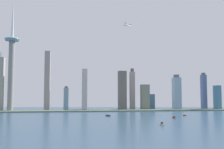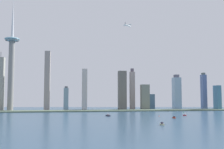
% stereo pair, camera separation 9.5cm
% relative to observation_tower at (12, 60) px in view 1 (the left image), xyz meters
% --- Properties ---
extents(ground_plane, '(6000.00, 6000.00, 0.00)m').
position_rel_observation_tower_xyz_m(ground_plane, '(272.10, -465.37, -141.75)').
color(ground_plane, '#304E68').
extents(waterfront_pier, '(913.83, 59.03, 2.78)m').
position_rel_observation_tower_xyz_m(waterfront_pier, '(272.10, -27.53, -140.36)').
color(waterfront_pier, '#556853').
rests_on(waterfront_pier, ground).
extents(observation_tower, '(41.43, 41.43, 323.26)m').
position_rel_observation_tower_xyz_m(observation_tower, '(0.00, 0.00, 0.00)').
color(observation_tower, gray).
rests_on(observation_tower, ground).
extents(skyscraper_0, '(14.61, 14.55, 128.18)m').
position_rel_observation_tower_xyz_m(skyscraper_0, '(355.07, 40.52, -80.94)').
color(skyscraper_0, '#9E8F8A').
rests_on(skyscraper_0, ground).
extents(skyscraper_1, '(12.63, 27.07, 74.32)m').
position_rel_observation_tower_xyz_m(skyscraper_1, '(608.82, -14.38, -104.59)').
color(skyscraper_1, teal).
rests_on(skyscraper_1, ground).
extents(skyscraper_2, '(14.59, 12.60, 71.76)m').
position_rel_observation_tower_xyz_m(skyscraper_2, '(150.87, 57.19, -107.38)').
color(skyscraper_2, '#7393A1').
rests_on(skyscraper_2, ground).
extents(skyscraper_3, '(21.38, 19.73, 168.25)m').
position_rel_observation_tower_xyz_m(skyscraper_3, '(-34.15, 21.54, -65.62)').
color(skyscraper_3, '#9A998D').
rests_on(skyscraper_3, ground).
extents(skyscraper_4, '(24.92, 20.38, 76.98)m').
position_rel_observation_tower_xyz_m(skyscraper_4, '(389.27, 17.35, -103.26)').
color(skyscraper_4, slate).
rests_on(skyscraper_4, ground).
extents(skyscraper_5, '(23.45, 24.33, 111.18)m').
position_rel_observation_tower_xyz_m(skyscraper_5, '(504.16, 48.14, -89.13)').
color(skyscraper_5, '#8CAABF').
rests_on(skyscraper_5, ground).
extents(skyscraper_6, '(12.91, 18.75, 115.17)m').
position_rel_observation_tower_xyz_m(skyscraper_6, '(578.64, 11.65, -86.14)').
color(skyscraper_6, '#4C6190').
rests_on(skyscraper_6, ground).
extents(skyscraper_7, '(23.87, 23.24, 118.83)m').
position_rel_observation_tower_xyz_m(skyscraper_7, '(321.11, 30.67, -82.33)').
color(skyscraper_7, '#66625B').
rests_on(skyscraper_7, ground).
extents(skyscraper_8, '(22.84, 16.88, 47.93)m').
position_rel_observation_tower_xyz_m(skyscraper_8, '(418.19, 52.82, -117.78)').
color(skyscraper_8, '#47667E').
rests_on(skyscraper_8, ground).
extents(skyscraper_9, '(15.94, 25.30, 177.22)m').
position_rel_observation_tower_xyz_m(skyscraper_9, '(94.57, 48.21, -53.14)').
color(skyscraper_9, gray).
rests_on(skyscraper_9, ground).
extents(skyscraper_10, '(15.95, 18.20, 127.83)m').
position_rel_observation_tower_xyz_m(skyscraper_10, '(207.75, 70.87, -77.84)').
color(skyscraper_10, '#BBB5B1').
rests_on(skyscraper_10, ground).
extents(boat_0, '(8.42, 16.05, 8.98)m').
position_rel_observation_tower_xyz_m(boat_0, '(244.19, -208.32, -140.24)').
color(boat_0, black).
rests_on(boat_0, ground).
extents(boat_3, '(8.04, 15.98, 3.70)m').
position_rel_observation_tower_xyz_m(boat_3, '(364.11, -275.75, -140.41)').
color(boat_3, '#AA2D18').
rests_on(boat_3, ground).
extents(boat_4, '(6.86, 6.20, 9.91)m').
position_rel_observation_tower_xyz_m(boat_4, '(410.01, -221.39, -140.40)').
color(boat_4, '#B31820').
rests_on(boat_4, ground).
extents(boat_5, '(4.16, 10.75, 4.50)m').
position_rel_observation_tower_xyz_m(boat_5, '(299.29, -391.13, -140.12)').
color(boat_5, beige).
rests_on(boat_5, ground).
extents(channel_buoy_0, '(1.44, 1.44, 2.38)m').
position_rel_observation_tower_xyz_m(channel_buoy_0, '(445.72, -133.89, -140.56)').
color(channel_buoy_0, green).
rests_on(channel_buoy_0, ground).
extents(channel_buoy_1, '(1.97, 1.97, 2.35)m').
position_rel_observation_tower_xyz_m(channel_buoy_1, '(348.65, -232.01, -140.57)').
color(channel_buoy_1, '#E54C19').
rests_on(channel_buoy_1, ground).
extents(airplane, '(21.93, 22.74, 7.92)m').
position_rel_observation_tower_xyz_m(airplane, '(311.00, -99.47, 85.79)').
color(airplane, white).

